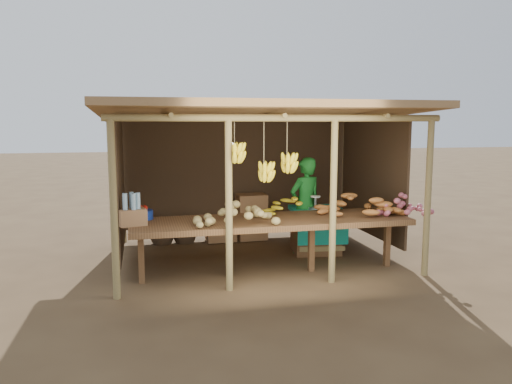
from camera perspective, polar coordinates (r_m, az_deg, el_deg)
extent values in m
plane|color=brown|center=(8.10, 0.00, -7.37)|extent=(60.00, 60.00, 0.00)
cylinder|color=olive|center=(6.21, -15.95, -2.03)|extent=(0.09, 0.09, 2.20)
cylinder|color=olive|center=(7.31, 19.05, -0.69)|extent=(0.09, 0.09, 2.20)
cylinder|color=olive|center=(9.18, -15.07, 1.17)|extent=(0.09, 0.09, 2.20)
cylinder|color=olive|center=(9.95, 9.87, 1.84)|extent=(0.09, 0.09, 2.20)
cylinder|color=olive|center=(6.29, -3.11, -1.60)|extent=(0.09, 0.09, 2.20)
cylinder|color=olive|center=(6.67, 8.81, -1.13)|extent=(0.09, 0.09, 2.20)
cylinder|color=olive|center=(6.36, 3.10, 8.46)|extent=(4.40, 0.09, 0.09)
cylinder|color=olive|center=(9.28, -2.12, 8.32)|extent=(4.40, 0.09, 0.09)
cube|color=#9F764A|center=(7.81, 0.00, 9.04)|extent=(4.70, 3.50, 0.28)
cube|color=#453220|center=(9.31, -2.07, 2.21)|extent=(4.20, 0.04, 1.98)
cube|color=#453220|center=(7.87, -15.26, 0.87)|extent=(0.04, 2.40, 1.98)
cube|color=#453220|center=(8.76, 13.07, 1.64)|extent=(0.04, 2.40, 1.98)
cube|color=brown|center=(7.03, 1.76, -3.39)|extent=(3.90, 1.05, 0.08)
cube|color=brown|center=(6.90, -12.99, -7.24)|extent=(0.08, 0.08, 0.72)
cube|color=brown|center=(6.99, -3.05, -6.82)|extent=(0.08, 0.08, 0.72)
cube|color=brown|center=(7.29, 6.33, -6.24)|extent=(0.08, 0.08, 0.72)
cube|color=brown|center=(7.77, 14.76, -5.58)|extent=(0.08, 0.08, 0.72)
cylinder|color=navy|center=(7.16, -13.12, -2.55)|extent=(0.36, 0.36, 0.13)
cube|color=#926641|center=(6.77, -13.98, -2.79)|extent=(0.40, 0.35, 0.22)
imported|color=#176B22|center=(8.18, 5.65, -1.58)|extent=(0.67, 0.54, 1.59)
cube|color=brown|center=(8.34, 6.84, -4.57)|extent=(0.81, 0.71, 0.68)
cube|color=#0D927C|center=(8.27, 6.88, -2.02)|extent=(0.90, 0.80, 0.07)
cube|color=#926641|center=(9.16, -0.52, -4.10)|extent=(0.52, 0.42, 0.41)
cube|color=#926641|center=(9.08, -0.52, -1.54)|extent=(0.52, 0.42, 0.41)
cube|color=#926641|center=(9.06, -4.05, -4.26)|extent=(0.52, 0.42, 0.41)
ellipsoid|color=#453220|center=(9.02, -10.70, -4.25)|extent=(0.44, 0.44, 0.59)
ellipsoid|color=#453220|center=(9.04, -8.17, -4.15)|extent=(0.44, 0.44, 0.59)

